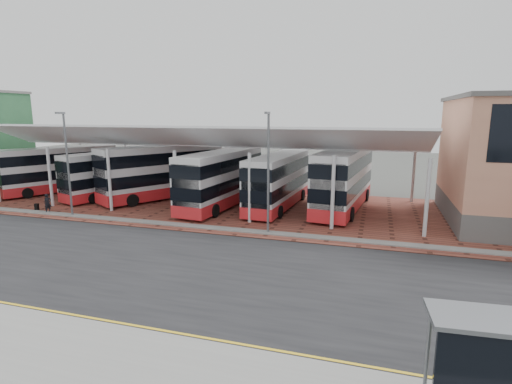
% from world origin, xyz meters
% --- Properties ---
extents(ground, '(140.00, 140.00, 0.00)m').
position_xyz_m(ground, '(0.00, 0.00, 0.00)').
color(ground, '#444541').
extents(road, '(120.00, 14.00, 0.02)m').
position_xyz_m(road, '(0.00, -1.00, 0.01)').
color(road, black).
rests_on(road, ground).
extents(forecourt, '(72.00, 16.00, 0.06)m').
position_xyz_m(forecourt, '(2.00, 13.00, 0.03)').
color(forecourt, brown).
rests_on(forecourt, ground).
extents(sidewalk, '(120.00, 4.00, 0.14)m').
position_xyz_m(sidewalk, '(0.00, -9.00, 0.07)').
color(sidewalk, slate).
rests_on(sidewalk, ground).
extents(north_kerb, '(120.00, 0.80, 0.14)m').
position_xyz_m(north_kerb, '(0.00, 6.20, 0.07)').
color(north_kerb, slate).
rests_on(north_kerb, ground).
extents(yellow_line_near, '(120.00, 0.12, 0.01)m').
position_xyz_m(yellow_line_near, '(0.00, -7.00, 0.03)').
color(yellow_line_near, yellow).
rests_on(yellow_line_near, road).
extents(yellow_line_far, '(120.00, 0.12, 0.01)m').
position_xyz_m(yellow_line_far, '(0.00, -6.70, 0.03)').
color(yellow_line_far, yellow).
rests_on(yellow_line_far, road).
extents(canopy, '(37.00, 11.63, 7.07)m').
position_xyz_m(canopy, '(-6.00, 13.94, 5.80)').
color(canopy, silver).
rests_on(canopy, ground).
extents(lamp_west, '(0.16, 0.90, 8.07)m').
position_xyz_m(lamp_west, '(-14.00, 6.27, 4.36)').
color(lamp_west, slate).
rests_on(lamp_west, ground).
extents(lamp_east, '(0.16, 0.90, 8.07)m').
position_xyz_m(lamp_east, '(2.00, 6.27, 4.36)').
color(lamp_east, slate).
rests_on(lamp_east, ground).
extents(bus_0, '(7.45, 10.91, 4.54)m').
position_xyz_m(bus_0, '(-22.13, 14.04, 2.32)').
color(bus_0, silver).
rests_on(bus_0, forecourt).
extents(bus_1, '(5.63, 10.72, 4.32)m').
position_xyz_m(bus_1, '(-15.27, 13.78, 2.21)').
color(bus_1, silver).
rests_on(bus_1, forecourt).
extents(bus_2, '(8.46, 11.81, 4.97)m').
position_xyz_m(bus_2, '(-10.46, 14.32, 2.53)').
color(bus_2, silver).
rests_on(bus_2, forecourt).
extents(bus_3, '(3.81, 11.71, 4.74)m').
position_xyz_m(bus_3, '(-3.92, 12.81, 2.41)').
color(bus_3, silver).
rests_on(bus_3, forecourt).
extents(bus_4, '(3.30, 11.07, 4.50)m').
position_xyz_m(bus_4, '(0.85, 13.79, 2.30)').
color(bus_4, silver).
rests_on(bus_4, forecourt).
extents(bus_5, '(4.14, 12.38, 5.00)m').
position_xyz_m(bus_5, '(6.23, 14.85, 2.55)').
color(bus_5, silver).
rests_on(bus_5, forecourt).
extents(pedestrian, '(0.53, 0.65, 1.56)m').
position_xyz_m(pedestrian, '(-16.48, 6.44, 0.84)').
color(pedestrian, black).
rests_on(pedestrian, forecourt).
extents(suitcase, '(0.32, 0.23, 0.54)m').
position_xyz_m(suitcase, '(-18.13, 6.91, 0.33)').
color(suitcase, black).
rests_on(suitcase, forecourt).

